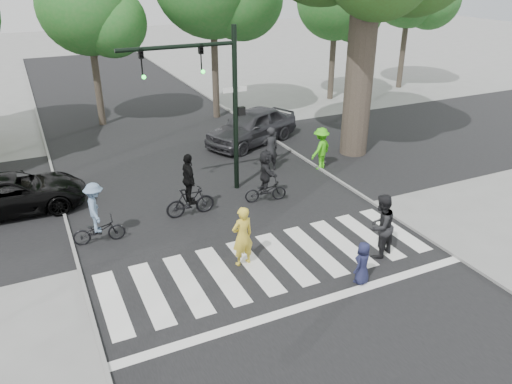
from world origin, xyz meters
The scene contains 19 objects.
ground centered at (0.00, 0.00, 0.00)m, with size 120.00×120.00×0.00m, color gray.
road_stem centered at (0.00, 5.00, 0.01)m, with size 10.00×70.00×0.01m, color black.
road_cross centered at (0.00, 8.00, 0.01)m, with size 70.00×10.00×0.01m, color black.
curb_left centered at (-5.05, 5.00, 0.05)m, with size 0.10×70.00×0.10m, color gray.
curb_right centered at (5.05, 5.00, 0.05)m, with size 0.10×70.00×0.10m, color gray.
crosswalk centered at (0.00, 0.66, 0.01)m, with size 10.00×3.85×0.01m.
traffic_signal centered at (0.35, 6.20, 3.90)m, with size 4.45×0.29×6.00m.
bg_tree_2 centered at (-1.76, 16.62, 5.78)m, with size 5.04×4.80×8.40m.
bg_tree_4 centered at (12.23, 16.12, 5.64)m, with size 4.83×4.60×8.15m.
pedestrian_woman centered at (-0.75, 1.26, 0.91)m, with size 0.66×0.43×1.82m, color gold.
pedestrian_child centered at (1.78, -0.93, 0.61)m, with size 0.60×0.39×1.22m, color #1D2040.
pedestrian_adult centered at (3.04, -0.02, 0.98)m, with size 0.95×0.74×1.95m, color black.
cyclist_left centered at (-4.24, 4.27, 0.86)m, with size 1.61×1.07×1.98m.
cyclist_mid centered at (-1.12, 4.79, 0.91)m, with size 1.70×1.03×2.22m.
cyclist_right centered at (1.68, 4.70, 0.86)m, with size 1.60×1.48×1.94m.
car_suv centered at (-6.50, 7.69, 0.67)m, with size 2.22×4.82×1.34m, color black.
car_grey centered at (3.92, 10.68, 0.84)m, with size 1.97×4.91×1.67m, color #36363A.
bystander_hivis centered at (5.12, 6.51, 0.89)m, with size 1.14×0.66×1.77m, color #44CE17.
bystander_dark centered at (3.17, 7.26, 0.93)m, with size 0.68×0.44×1.86m, color black.
Camera 1 is at (-5.61, -9.87, 7.90)m, focal length 35.00 mm.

